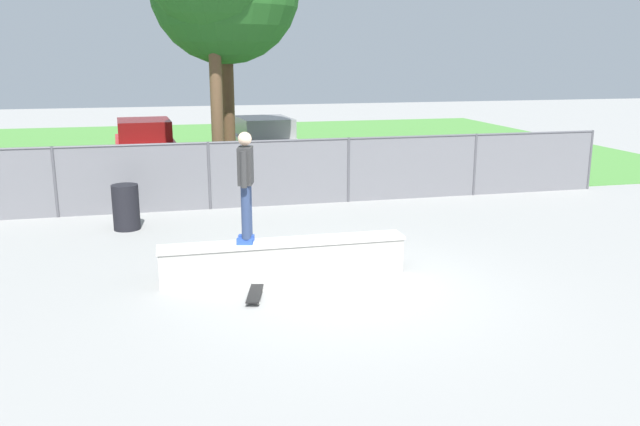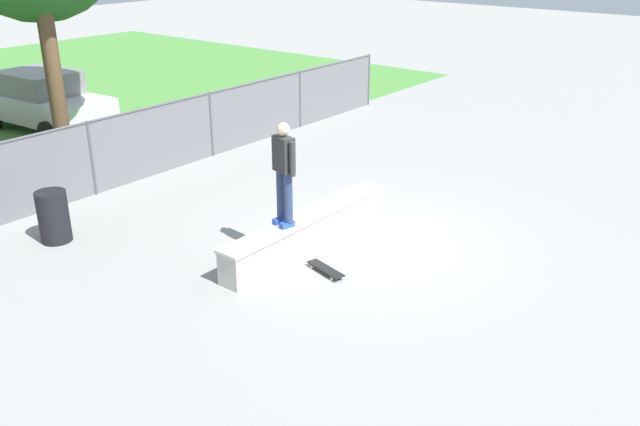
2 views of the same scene
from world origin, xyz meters
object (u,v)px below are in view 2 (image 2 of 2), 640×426
object	(u,v)px
skateboard	(326,269)
car_white	(44,101)
concrete_ledge	(308,231)
skateboarder	(284,170)
trash_bin	(54,217)

from	to	relation	value
skateboard	car_white	bearing A→B (deg)	80.18
concrete_ledge	skateboarder	distance (m)	1.45
concrete_ledge	trash_bin	distance (m)	4.70
skateboarder	trash_bin	world-z (taller)	skateboarder
concrete_ledge	trash_bin	xyz separation A→B (m)	(-2.71, 3.83, 0.17)
skateboard	skateboarder	bearing A→B (deg)	88.87
skateboarder	concrete_ledge	bearing A→B (deg)	-2.14
skateboard	car_white	size ratio (longest dim) A/B	0.19
concrete_ledge	car_white	world-z (taller)	car_white
skateboard	trash_bin	world-z (taller)	trash_bin
car_white	skateboard	bearing A→B (deg)	-99.82
skateboard	concrete_ledge	bearing A→B (deg)	55.09
skateboarder	trash_bin	xyz separation A→B (m)	(-2.11, 3.81, -1.16)
skateboarder	trash_bin	size ratio (longest dim) A/B	1.87
skateboarder	skateboard	distance (m)	1.81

